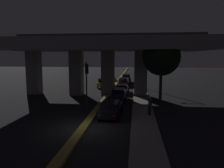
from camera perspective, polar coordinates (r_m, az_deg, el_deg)
The scene contains 17 objects.
ground_plane at distance 17.82m, azimuth -7.31°, elevation -11.43°, with size 200.00×200.00×0.00m, color black.
median_divider at distance 51.86m, azimuth 1.77°, elevation 1.03°, with size 0.66×126.00×0.23m, color olive.
sidewalk_right at distance 44.76m, azimuth 7.17°, elevation -0.07°, with size 2.15×126.00×0.12m, color gray.
elevated_overpass at distance 31.76m, azimuth -1.70°, elevation 9.21°, with size 27.32×13.04×8.97m.
traffic_light_left_of_median at distance 21.41m, azimuth -6.63°, elevation 1.33°, with size 0.30×0.49×5.14m.
street_lamp at distance 41.49m, azimuth 5.80°, elevation 5.60°, with size 2.51×0.32×7.61m.
car_black_lead at distance 20.90m, azimuth -0.36°, elevation -6.42°, with size 2.10×4.74×1.46m.
car_dark_blue_second at distance 28.20m, azimuth 1.80°, elevation -2.73°, with size 1.96×4.78×1.59m.
car_dark_green_third at distance 34.13m, azimuth 2.58°, elevation -1.20°, with size 2.15×4.44×1.35m.
car_dark_red_fourth at distance 42.60m, azimuth 3.08°, elevation 0.61°, with size 2.15×4.75×1.53m.
car_dark_blue_fifth at distance 48.06m, azimuth 3.79°, elevation 1.48°, with size 2.05×4.27×1.78m.
car_taxi_yellow_lead_oncoming at distance 40.62m, azimuth -2.19°, elevation 0.39°, with size 1.95×4.74×1.65m.
car_silver_second_oncoming at distance 50.55m, azimuth -0.26°, elevation 1.57°, with size 2.11×4.86×1.38m.
motorcycle_blue_filtering_near at distance 24.11m, azimuth -1.46°, elevation -4.96°, with size 0.34×1.86×1.40m.
motorcycle_black_filtering_mid at distance 32.76m, azimuth 0.74°, elevation -1.64°, with size 0.33×1.92×1.53m.
pedestrian_on_sidewalk at distance 21.14m, azimuth 9.82°, elevation -5.55°, with size 0.32×0.32×1.81m.
roadside_tree_kerbside_near at distance 27.24m, azimuth 12.77°, elevation 6.88°, with size 4.58×4.58×7.92m.
Camera 1 is at (4.04, -16.40, 5.67)m, focal length 35.00 mm.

